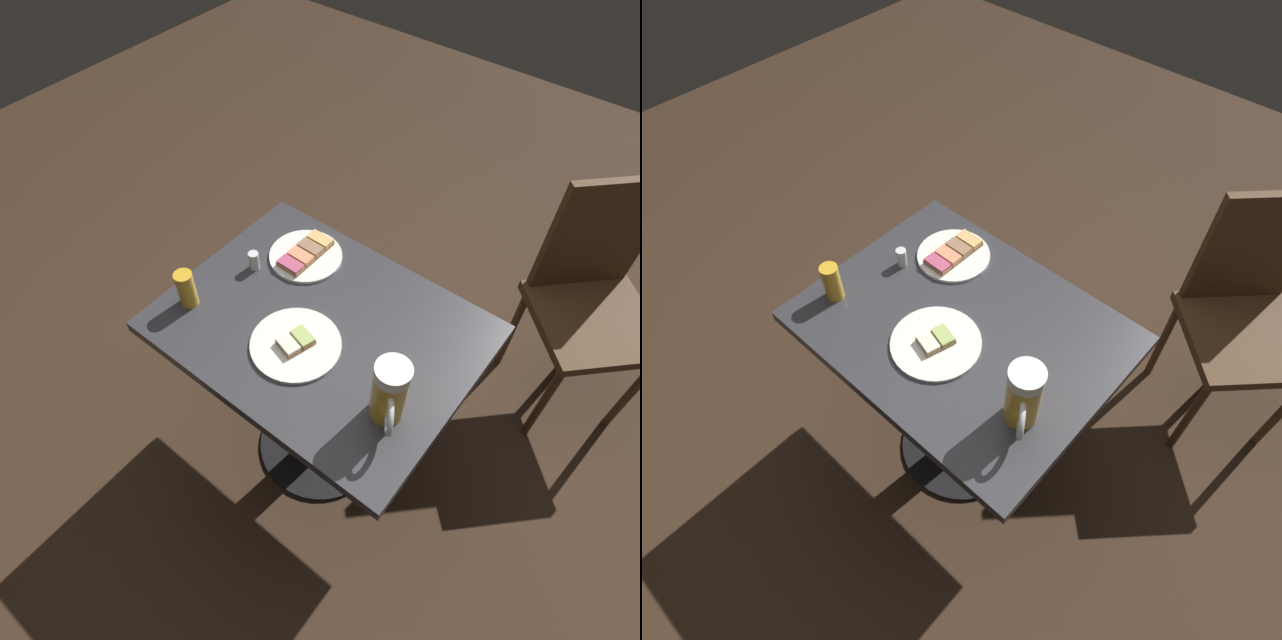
# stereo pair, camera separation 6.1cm
# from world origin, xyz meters

# --- Properties ---
(ground_plane) EXTENTS (6.00, 6.00, 0.00)m
(ground_plane) POSITION_xyz_m (0.00, 0.00, 0.00)
(ground_plane) COLOR #382619
(cafe_table) EXTENTS (0.64, 0.83, 0.72)m
(cafe_table) POSITION_xyz_m (0.00, 0.00, 0.56)
(cafe_table) COLOR black
(cafe_table) RESTS_ON ground_plane
(plate_near) EXTENTS (0.22, 0.22, 0.03)m
(plate_near) POSITION_xyz_m (0.17, 0.19, 0.73)
(plate_near) COLOR white
(plate_near) RESTS_ON cafe_table
(plate_far) EXTENTS (0.24, 0.24, 0.03)m
(plate_far) POSITION_xyz_m (-0.09, 0.01, 0.73)
(plate_far) COLOR white
(plate_far) RESTS_ON cafe_table
(beer_mug) EXTENTS (0.13, 0.11, 0.18)m
(beer_mug) POSITION_xyz_m (-0.11, -0.29, 0.81)
(beer_mug) COLOR gold
(beer_mug) RESTS_ON cafe_table
(beer_glass_small) EXTENTS (0.05, 0.05, 0.11)m
(beer_glass_small) POSITION_xyz_m (-0.16, 0.33, 0.78)
(beer_glass_small) COLOR gold
(beer_glass_small) RESTS_ON cafe_table
(salt_shaker) EXTENTS (0.03, 0.03, 0.06)m
(salt_shaker) POSITION_xyz_m (0.05, 0.28, 0.75)
(salt_shaker) COLOR silver
(salt_shaker) RESTS_ON cafe_table
(cafe_chair) EXTENTS (0.54, 0.54, 0.90)m
(cafe_chair) POSITION_xyz_m (0.79, -0.53, 0.51)
(cafe_chair) COLOR #472D19
(cafe_chair) RESTS_ON ground_plane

